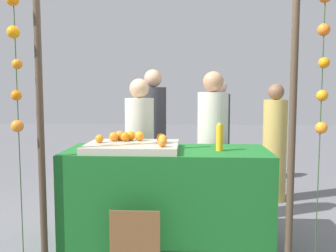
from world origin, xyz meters
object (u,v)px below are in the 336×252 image
object	(u,v)px
orange_0	(131,136)
orange_1	(99,139)
vendor_right	(212,153)
vendor_left	(140,155)
chalkboard_sign	(135,242)
stall_counter	(167,197)
juice_bottle	(220,138)

from	to	relation	value
orange_0	orange_1	size ratio (longest dim) A/B	1.16
orange_0	vendor_right	distance (m)	0.96
orange_1	vendor_left	bearing A→B (deg)	66.83
chalkboard_sign	vendor_right	world-z (taller)	vendor_right
orange_0	vendor_right	bearing A→B (deg)	29.64
stall_counter	chalkboard_sign	size ratio (longest dim) A/B	3.57
orange_0	vendor_right	xyz separation A→B (m)	(0.81, 0.46, -0.24)
vendor_right	stall_counter	bearing A→B (deg)	-125.87
orange_0	chalkboard_sign	distance (m)	1.05
chalkboard_sign	vendor_right	xyz separation A→B (m)	(0.67, 1.19, 0.51)
stall_counter	chalkboard_sign	xyz separation A→B (m)	(-0.22, -0.56, -0.20)
orange_1	stall_counter	bearing A→B (deg)	2.31
stall_counter	vendor_left	world-z (taller)	vendor_left
stall_counter	vendor_left	bearing A→B (deg)	117.91
juice_bottle	vendor_left	world-z (taller)	vendor_left
orange_1	chalkboard_sign	bearing A→B (deg)	-53.64
stall_counter	orange_1	world-z (taller)	orange_1
juice_bottle	chalkboard_sign	world-z (taller)	juice_bottle
stall_counter	juice_bottle	world-z (taller)	juice_bottle
stall_counter	vendor_right	xyz separation A→B (m)	(0.45, 0.62, 0.31)
chalkboard_sign	vendor_left	size ratio (longest dim) A/B	0.33
juice_bottle	orange_0	bearing A→B (deg)	166.15
stall_counter	orange_0	bearing A→B (deg)	155.51
orange_0	vendor_right	size ratio (longest dim) A/B	0.05
orange_0	chalkboard_sign	world-z (taller)	orange_0
juice_bottle	vendor_right	distance (m)	0.71
orange_1	chalkboard_sign	world-z (taller)	orange_1
orange_0	juice_bottle	size ratio (longest dim) A/B	0.35
orange_1	vendor_right	world-z (taller)	vendor_right
orange_0	juice_bottle	bearing A→B (deg)	-13.85
stall_counter	chalkboard_sign	world-z (taller)	stall_counter
orange_1	juice_bottle	world-z (taller)	juice_bottle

